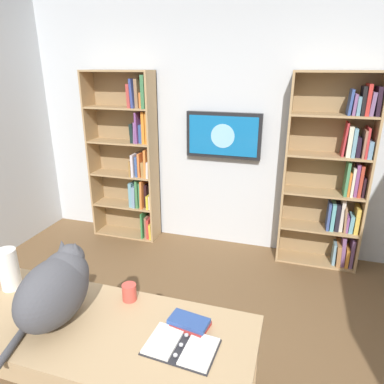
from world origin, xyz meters
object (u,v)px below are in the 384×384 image
object	(u,v)px
wall_mounted_tv	(223,135)
cat	(57,286)
bookshelf_left	(336,177)
open_binder	(181,346)
bookshelf_right	(131,159)
coffee_mug	(130,292)
paper_towel_roll	(9,269)
desk_book_stack	(190,323)
desk	(90,344)

from	to	relation	value
wall_mounted_tv	cat	xyz separation A→B (m)	(0.33, 2.41, -0.35)
bookshelf_left	open_binder	distance (m)	2.50
wall_mounted_tv	cat	distance (m)	2.46
bookshelf_right	coffee_mug	bearing A→B (deg)	115.87
paper_towel_roll	coffee_mug	xyz separation A→B (m)	(-0.72, -0.10, -0.08)
bookshelf_left	desk_book_stack	size ratio (longest dim) A/B	9.16
coffee_mug	desk_book_stack	distance (m)	0.40
bookshelf_left	wall_mounted_tv	xyz separation A→B (m)	(1.16, -0.08, 0.33)
desk	desk_book_stack	world-z (taller)	desk_book_stack
cat	desk_book_stack	size ratio (longest dim) A/B	2.77
bookshelf_left	desk_book_stack	xyz separation A→B (m)	(0.83, 2.21, -0.19)
desk	desk_book_stack	distance (m)	0.53
bookshelf_left	paper_towel_roll	size ratio (longest dim) A/B	7.84
bookshelf_left	paper_towel_roll	distance (m)	2.93
cat	bookshelf_left	bearing A→B (deg)	-122.66
coffee_mug	desk_book_stack	xyz separation A→B (m)	(-0.38, 0.11, -0.03)
desk_book_stack	bookshelf_right	bearing A→B (deg)	-57.60
paper_towel_roll	desk_book_stack	bearing A→B (deg)	179.64
desk	cat	world-z (taller)	cat
cat	desk_book_stack	distance (m)	0.70
cat	desk_book_stack	xyz separation A→B (m)	(-0.67, -0.12, -0.16)
bookshelf_right	cat	size ratio (longest dim) A/B	3.30
cat	open_binder	distance (m)	0.69
bookshelf_right	cat	bearing A→B (deg)	107.51
cat	open_binder	world-z (taller)	cat
cat	open_binder	size ratio (longest dim) A/B	1.71
desk	paper_towel_roll	world-z (taller)	paper_towel_roll
coffee_mug	desk_book_stack	bearing A→B (deg)	164.26
wall_mounted_tv	paper_towel_roll	xyz separation A→B (m)	(0.77, 2.29, -0.41)
open_binder	coffee_mug	distance (m)	0.46
bookshelf_right	cat	xyz separation A→B (m)	(-0.73, 2.33, -0.04)
wall_mounted_tv	desk_book_stack	bearing A→B (deg)	98.36
bookshelf_left	bookshelf_right	size ratio (longest dim) A/B	1.00
bookshelf_right	desk	bearing A→B (deg)	111.17
open_binder	desk_book_stack	bearing A→B (deg)	-88.61
wall_mounted_tv	desk	world-z (taller)	wall_mounted_tv
wall_mounted_tv	desk_book_stack	world-z (taller)	wall_mounted_tv
desk_book_stack	wall_mounted_tv	bearing A→B (deg)	-81.64
wall_mounted_tv	paper_towel_roll	world-z (taller)	wall_mounted_tv
bookshelf_right	bookshelf_left	bearing A→B (deg)	-179.96
bookshelf_left	cat	size ratio (longest dim) A/B	3.31
paper_towel_roll	desk_book_stack	distance (m)	1.11
wall_mounted_tv	paper_towel_roll	distance (m)	2.45
open_binder	desk_book_stack	world-z (taller)	desk_book_stack
bookshelf_left	desk	xyz separation A→B (m)	(1.31, 2.36, -0.31)
open_binder	paper_towel_roll	distance (m)	1.12
desk	cat	distance (m)	0.34
open_binder	paper_towel_roll	world-z (taller)	paper_towel_roll
coffee_mug	bookshelf_right	bearing A→B (deg)	-64.13
open_binder	bookshelf_left	bearing A→B (deg)	-109.27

